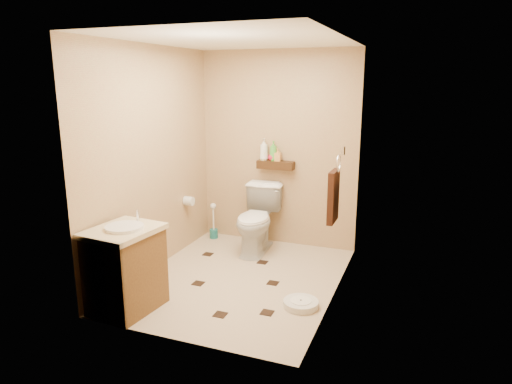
% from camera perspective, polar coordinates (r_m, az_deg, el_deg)
% --- Properties ---
extents(ground, '(2.50, 2.50, 0.00)m').
position_cam_1_polar(ground, '(4.89, -2.11, -10.81)').
color(ground, tan).
rests_on(ground, ground).
extents(wall_back, '(2.00, 0.04, 2.40)m').
position_cam_1_polar(wall_back, '(5.68, 2.74, 5.32)').
color(wall_back, tan).
rests_on(wall_back, ground).
extents(wall_front, '(2.00, 0.04, 2.40)m').
position_cam_1_polar(wall_front, '(3.43, -10.47, -0.47)').
color(wall_front, tan).
rests_on(wall_front, ground).
extents(wall_left, '(0.04, 2.50, 2.40)m').
position_cam_1_polar(wall_left, '(4.99, -12.88, 3.83)').
color(wall_left, tan).
rests_on(wall_left, ground).
extents(wall_right, '(0.04, 2.50, 2.40)m').
position_cam_1_polar(wall_right, '(4.24, 10.30, 2.22)').
color(wall_right, tan).
rests_on(wall_right, ground).
extents(ceiling, '(2.00, 2.50, 0.02)m').
position_cam_1_polar(ceiling, '(4.46, -2.40, 18.49)').
color(ceiling, white).
rests_on(ceiling, wall_back).
extents(wall_shelf, '(0.46, 0.14, 0.10)m').
position_cam_1_polar(wall_shelf, '(5.63, 2.46, 3.39)').
color(wall_shelf, '#3D2410').
rests_on(wall_shelf, wall_back).
extents(floor_accents, '(1.25, 1.38, 0.01)m').
position_cam_1_polar(floor_accents, '(4.80, -2.32, -11.23)').
color(floor_accents, black).
rests_on(floor_accents, ground).
extents(toilet, '(0.50, 0.82, 0.80)m').
position_cam_1_polar(toilet, '(5.51, 0.13, -3.46)').
color(toilet, white).
rests_on(toilet, ground).
extents(vanity, '(0.58, 0.68, 0.89)m').
position_cam_1_polar(vanity, '(4.30, -15.99, -9.13)').
color(vanity, brown).
rests_on(vanity, ground).
extents(bathroom_scale, '(0.37, 0.37, 0.07)m').
position_cam_1_polar(bathroom_scale, '(4.34, 5.63, -13.71)').
color(bathroom_scale, silver).
rests_on(bathroom_scale, ground).
extents(toilet_brush, '(0.11, 0.11, 0.48)m').
position_cam_1_polar(toilet_brush, '(6.05, -5.32, -4.24)').
color(toilet_brush, '#196567').
rests_on(toilet_brush, ground).
extents(towel_ring, '(0.12, 0.30, 0.76)m').
position_cam_1_polar(towel_ring, '(4.55, 9.69, -0.26)').
color(towel_ring, silver).
rests_on(towel_ring, wall_right).
extents(toilet_paper, '(0.12, 0.11, 0.12)m').
position_cam_1_polar(toilet_paper, '(5.63, -8.40, -1.12)').
color(toilet_paper, silver).
rests_on(toilet_paper, wall_left).
extents(bottle_a, '(0.12, 0.12, 0.27)m').
position_cam_1_polar(bottle_a, '(5.65, 1.00, 5.35)').
color(bottle_a, white).
rests_on(bottle_a, wall_shelf).
extents(bottle_b, '(0.09, 0.09, 0.16)m').
position_cam_1_polar(bottle_b, '(5.66, 0.99, 4.78)').
color(bottle_b, gold).
rests_on(bottle_b, wall_shelf).
extents(bottle_c, '(0.13, 0.13, 0.13)m').
position_cam_1_polar(bottle_c, '(5.63, 2.04, 4.57)').
color(bottle_c, red).
rests_on(bottle_c, wall_shelf).
extents(bottle_d, '(0.14, 0.14, 0.25)m').
position_cam_1_polar(bottle_d, '(5.61, 2.18, 5.16)').
color(bottle_d, green).
rests_on(bottle_d, wall_shelf).
extents(bottle_e, '(0.08, 0.08, 0.16)m').
position_cam_1_polar(bottle_e, '(5.60, 2.74, 4.68)').
color(bottle_e, '#D99448').
rests_on(bottle_e, wall_shelf).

